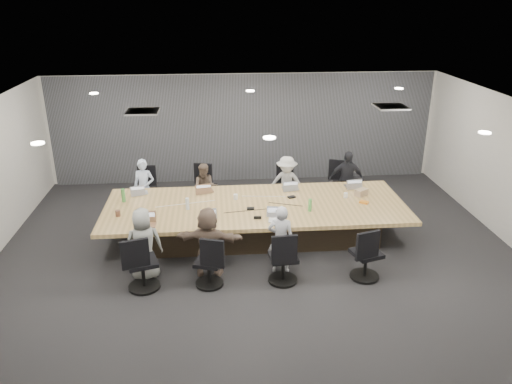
{
  "coord_description": "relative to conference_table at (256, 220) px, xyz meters",
  "views": [
    {
      "loc": [
        -0.78,
        -8.62,
        4.71
      ],
      "look_at": [
        0.0,
        0.4,
        1.05
      ],
      "focal_mm": 35.0,
      "sensor_mm": 36.0,
      "label": 1
    }
  ],
  "objects": [
    {
      "name": "person_6",
      "position": [
        0.33,
        -1.35,
        0.24
      ],
      "size": [
        0.52,
        0.4,
        1.28
      ],
      "primitive_type": "imported",
      "rotation": [
        0.0,
        0.0,
        2.93
      ],
      "color": "#A9ABB4",
      "rests_on": "ground"
    },
    {
      "name": "bottle_green_left",
      "position": [
        -2.65,
        0.37,
        0.48
      ],
      "size": [
        0.1,
        0.1,
        0.28
      ],
      "primitive_type": "cylinder",
      "rotation": [
        0.0,
        0.0,
        0.42
      ],
      "color": "#4D9F48",
      "rests_on": "conference_table"
    },
    {
      "name": "bottle_green_right",
      "position": [
        1.02,
        -0.41,
        0.46
      ],
      "size": [
        0.08,
        0.08,
        0.25
      ],
      "primitive_type": "cylinder",
      "rotation": [
        0.0,
        0.0,
        -0.2
      ],
      "color": "#4D9F48",
      "rests_on": "conference_table"
    },
    {
      "name": "person_2",
      "position": [
        0.82,
        1.35,
        0.24
      ],
      "size": [
        0.91,
        0.65,
        1.28
      ],
      "primitive_type": "imported",
      "rotation": [
        0.0,
        0.0,
        6.06
      ],
      "color": "#B0B0B0",
      "rests_on": "ground"
    },
    {
      "name": "laptop_5",
      "position": [
        -0.94,
        -0.8,
        0.35
      ],
      "size": [
        0.31,
        0.23,
        0.02
      ],
      "primitive_type": "cube",
      "rotation": [
        0.0,
        0.0,
        0.11
      ],
      "color": "#B2B2B7",
      "rests_on": "conference_table"
    },
    {
      "name": "chair_5",
      "position": [
        -0.94,
        -1.7,
        -0.02
      ],
      "size": [
        0.64,
        0.64,
        0.75
      ],
      "primitive_type": null,
      "rotation": [
        0.0,
        0.0,
        -0.31
      ],
      "color": "black",
      "rests_on": "ground"
    },
    {
      "name": "laptop_6",
      "position": [
        0.33,
        -0.8,
        0.35
      ],
      "size": [
        0.33,
        0.25,
        0.02
      ],
      "primitive_type": "cube",
      "rotation": [
        0.0,
        0.0,
        -0.14
      ],
      "color": "#B2B2B7",
      "rests_on": "conference_table"
    },
    {
      "name": "cup_white_far",
      "position": [
        -0.38,
        0.3,
        0.39
      ],
      "size": [
        0.1,
        0.1,
        0.11
      ],
      "primitive_type": "cylinder",
      "rotation": [
        0.0,
        0.0,
        0.17
      ],
      "color": "white",
      "rests_on": "conference_table"
    },
    {
      "name": "ceiling",
      "position": [
        0.0,
        -0.5,
        2.4
      ],
      "size": [
        10.0,
        8.0,
        0.0
      ],
      "primitive_type": "cube",
      "color": "white",
      "rests_on": "wall_back"
    },
    {
      "name": "person_5",
      "position": [
        -0.94,
        -1.35,
        0.24
      ],
      "size": [
        1.24,
        0.58,
        1.29
      ],
      "primitive_type": "imported",
      "rotation": [
        0.0,
        0.0,
        2.97
      ],
      "color": "brown",
      "rests_on": "ground"
    },
    {
      "name": "snack_packet",
      "position": [
        2.18,
        -0.12,
        0.36
      ],
      "size": [
        0.2,
        0.19,
        0.04
      ],
      "primitive_type": "cube",
      "rotation": [
        0.0,
        0.0,
        -0.62
      ],
      "color": "orange",
      "rests_on": "conference_table"
    },
    {
      "name": "mic_right",
      "position": [
        0.77,
        0.29,
        0.35
      ],
      "size": [
        0.18,
        0.15,
        0.03
      ],
      "primitive_type": "cube",
      "rotation": [
        0.0,
        0.0,
        0.37
      ],
      "color": "black",
      "rests_on": "conference_table"
    },
    {
      "name": "chair_6",
      "position": [
        0.33,
        -1.7,
        -0.0
      ],
      "size": [
        0.58,
        0.58,
        0.8
      ],
      "primitive_type": null,
      "rotation": [
        0.0,
        0.0,
        0.08
      ],
      "color": "black",
      "rests_on": "ground"
    },
    {
      "name": "mic_left",
      "position": [
        -0.12,
        -0.22,
        0.35
      ],
      "size": [
        0.15,
        0.1,
        0.03
      ],
      "primitive_type": "cube",
      "rotation": [
        0.0,
        0.0,
        -0.05
      ],
      "color": "black",
      "rests_on": "conference_table"
    },
    {
      "name": "floor",
      "position": [
        0.0,
        -0.5,
        -0.4
      ],
      "size": [
        10.0,
        8.0,
        0.0
      ],
      "primitive_type": "cube",
      "color": "#252527",
      "rests_on": "ground"
    },
    {
      "name": "cup_white_near",
      "position": [
        1.89,
        0.2,
        0.39
      ],
      "size": [
        0.09,
        0.09,
        0.1
      ],
      "primitive_type": "cylinder",
      "rotation": [
        0.0,
        0.0,
        -0.07
      ],
      "color": "white",
      "rests_on": "conference_table"
    },
    {
      "name": "mug_brown",
      "position": [
        -2.65,
        -0.33,
        0.4
      ],
      "size": [
        0.12,
        0.12,
        0.12
      ],
      "primitive_type": "cylinder",
      "rotation": [
        0.0,
        0.0,
        0.31
      ],
      "color": "brown",
      "rests_on": "conference_table"
    },
    {
      "name": "laptop_4",
      "position": [
        -2.05,
        -0.8,
        0.35
      ],
      "size": [
        0.32,
        0.22,
        0.02
      ],
      "primitive_type": "cube",
      "rotation": [
        0.0,
        0.0,
        -0.03
      ],
      "color": "#8C6647",
      "rests_on": "conference_table"
    },
    {
      "name": "stapler",
      "position": [
        -0.02,
        -0.68,
        0.37
      ],
      "size": [
        0.14,
        0.05,
        0.05
      ],
      "primitive_type": "cube",
      "rotation": [
        0.0,
        0.0,
        -0.07
      ],
      "color": "black",
      "rests_on": "conference_table"
    },
    {
      "name": "chair_0",
      "position": [
        -2.37,
        1.7,
        -0.02
      ],
      "size": [
        0.52,
        0.52,
        0.76
      ],
      "primitive_type": null,
      "rotation": [
        0.0,
        0.0,
        3.15
      ],
      "color": "black",
      "rests_on": "ground"
    },
    {
      "name": "chair_1",
      "position": [
        -1.01,
        1.7,
        -0.01
      ],
      "size": [
        0.65,
        0.65,
        0.78
      ],
      "primitive_type": null,
      "rotation": [
        0.0,
        0.0,
        2.89
      ],
      "color": "black",
      "rests_on": "ground"
    },
    {
      "name": "canvas_bag",
      "position": [
        2.24,
        0.29,
        0.41
      ],
      "size": [
        0.3,
        0.27,
        0.14
      ],
      "primitive_type": "cube",
      "rotation": [
        0.0,
        0.0,
        0.59
      ],
      "color": "tan",
      "rests_on": "conference_table"
    },
    {
      "name": "laptop_2",
      "position": [
        0.82,
        0.8,
        0.35
      ],
      "size": [
        0.36,
        0.27,
        0.02
      ],
      "primitive_type": "cube",
      "rotation": [
        0.0,
        0.0,
        3.28
      ],
      "color": "#B2B2B7",
      "rests_on": "conference_table"
    },
    {
      "name": "chair_7",
      "position": [
        1.79,
        -1.7,
        -0.0
      ],
      "size": [
        0.68,
        0.68,
        0.8
      ],
      "primitive_type": null,
      "rotation": [
        0.0,
        0.0,
        0.3
      ],
      "color": "black",
      "rests_on": "ground"
    },
    {
      "name": "bottle_clear",
      "position": [
        -1.35,
        -0.12,
        0.46
      ],
      "size": [
        0.09,
        0.09,
        0.24
      ],
      "primitive_type": "cylinder",
      "rotation": [
        0.0,
        0.0,
        -0.31
      ],
      "color": "silver",
      "rests_on": "conference_table"
    },
    {
      "name": "person_0",
      "position": [
        -2.37,
        1.35,
        0.25
      ],
      "size": [
        0.52,
        0.38,
        1.3
      ],
      "primitive_type": "imported",
      "rotation": [
        0.0,
        0.0,
        6.13
      ],
      "color": "silver",
      "rests_on": "ground"
    },
    {
      "name": "laptop_1",
      "position": [
        -1.01,
        0.8,
        0.35
      ],
      "size": [
        0.37,
        0.29,
        0.02
      ],
      "primitive_type": "cube",
      "rotation": [
        0.0,
        0.0,
        3.33
      ],
      "color": "#8C6647",
      "rests_on": "conference_table"
    },
    {
      "name": "conference_table",
      "position": [
        0.0,
        0.0,
        0.0
      ],
      "size": [
        6.0,
        2.2,
        0.74
      ],
      "color": "#33281C",
      "rests_on": "ground"
    },
    {
      "name": "person_4",
      "position": [
        -2.05,
        -1.35,
        0.25
      ],
      "size": [
        0.7,
        0.52,
        1.31
      ],
      "primitive_type": "imported",
      "rotation": [
        0.0,
        0.0,
        3.32
      ],
      "color": "gray",
      "rests_on": "ground"
    },
    {
      "name": "chair_3",
      "position": [
        2.2,
        1.7,
        -0.01
      ],
      "size": [
        0.67,
        0.67,
        0.78
      ],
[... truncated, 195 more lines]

